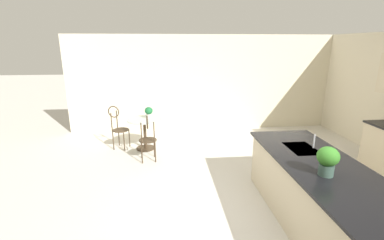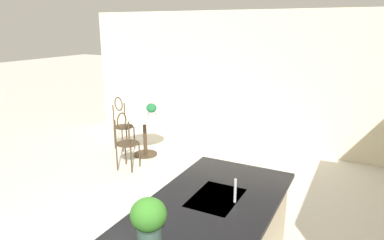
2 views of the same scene
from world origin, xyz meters
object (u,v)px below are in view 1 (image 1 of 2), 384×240
Objects in this scene: bistro_table at (145,131)px; potted_plant_on_table at (149,112)px; chair_by_island at (148,136)px; potted_plant_counter_near at (328,159)px; chair_near_window at (118,125)px.

bistro_table is 2.96× the size of potted_plant_on_table.
potted_plant_counter_near reaches higher than chair_by_island.
chair_near_window and chair_by_island have the same top height.
chair_by_island is at bearing -139.19° from potted_plant_counter_near.
bistro_table is 2.23× the size of potted_plant_counter_near.
bistro_table is 0.77× the size of chair_by_island.
chair_by_island is 3.86× the size of potted_plant_on_table.
potted_plant_counter_near is at bearing 40.94° from chair_near_window.
potted_plant_on_table is (0.03, 0.74, 0.32)m from chair_near_window.
bistro_table is at bearing -144.53° from potted_plant_counter_near.
chair_by_island is at bearing 9.16° from bistro_table.
potted_plant_counter_near reaches higher than chair_near_window.
potted_plant_counter_near is (3.47, 2.30, 0.23)m from potted_plant_on_table.
potted_plant_counter_near reaches higher than potted_plant_on_table.
potted_plant_on_table is at bearing 87.41° from chair_near_window.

